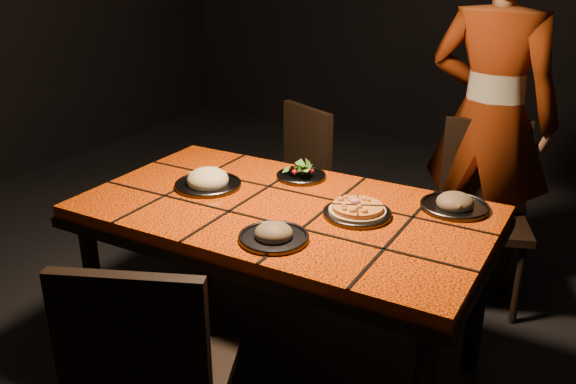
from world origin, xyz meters
The scene contains 11 objects.
room_shell centered at (0.00, 0.00, 1.50)m, with size 6.04×7.04×3.08m.
dining_table centered at (0.00, 0.00, 0.67)m, with size 1.62×0.92×0.75m.
chair_near centered at (0.04, -0.86, 0.54)m, with size 0.56×0.56×0.94m.
chair_far_left centered at (-0.45, 0.88, 0.51)m, with size 0.53×0.53×0.89m.
chair_far_right centered at (0.58, 0.99, 0.53)m, with size 0.53×0.53×0.92m.
diner centered at (0.53, 1.15, 0.90)m, with size 0.66×0.43×1.81m, color brown.
plate_pizza centered at (0.29, 0.06, 0.77)m, with size 0.29×0.29×0.04m.
plate_pasta centered at (-0.39, 0.02, 0.77)m, with size 0.29×0.29×0.09m.
plate_salad centered at (-0.09, 0.31, 0.78)m, with size 0.22×0.22×0.07m.
plate_mushroom_a centered at (0.12, -0.27, 0.77)m, with size 0.25×0.25×0.08m.
plate_mushroom_b centered at (0.60, 0.31, 0.77)m, with size 0.27×0.27×0.09m.
Camera 1 is at (1.10, -1.92, 1.72)m, focal length 38.00 mm.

